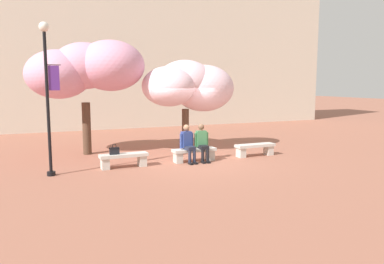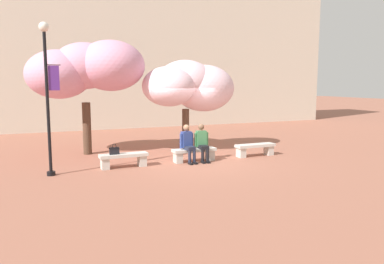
% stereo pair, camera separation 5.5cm
% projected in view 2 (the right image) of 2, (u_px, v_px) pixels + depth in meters
% --- Properties ---
extents(ground_plane, '(100.00, 100.00, 0.00)m').
position_uv_depth(ground_plane, '(194.00, 161.00, 12.94)').
color(ground_plane, '#9E604C').
extents(building_facade, '(28.00, 4.00, 9.75)m').
position_uv_depth(building_facade, '(119.00, 48.00, 23.41)').
color(building_facade, beige).
rests_on(building_facade, ground).
extents(stone_bench_west_end, '(1.55, 0.44, 0.45)m').
position_uv_depth(stone_bench_west_end, '(124.00, 158.00, 11.97)').
color(stone_bench_west_end, beige).
rests_on(stone_bench_west_end, ground).
extents(stone_bench_near_west, '(1.55, 0.44, 0.45)m').
position_uv_depth(stone_bench_near_west, '(194.00, 153.00, 12.90)').
color(stone_bench_near_west, beige).
rests_on(stone_bench_near_west, ground).
extents(stone_bench_center, '(1.55, 0.44, 0.45)m').
position_uv_depth(stone_bench_center, '(255.00, 148.00, 13.83)').
color(stone_bench_center, beige).
rests_on(stone_bench_center, ground).
extents(person_seated_left, '(0.51, 0.71, 1.29)m').
position_uv_depth(person_seated_left, '(188.00, 142.00, 12.70)').
color(person_seated_left, black).
rests_on(person_seated_left, ground).
extents(person_seated_right, '(0.51, 0.70, 1.29)m').
position_uv_depth(person_seated_right, '(202.00, 141.00, 12.90)').
color(person_seated_right, black).
rests_on(person_seated_right, ground).
extents(handbag, '(0.30, 0.15, 0.34)m').
position_uv_depth(handbag, '(114.00, 150.00, 11.82)').
color(handbag, black).
rests_on(handbag, stone_bench_west_end).
extents(cherry_tree_main, '(3.81, 2.41, 3.59)m').
position_uv_depth(cherry_tree_main, '(189.00, 86.00, 14.71)').
color(cherry_tree_main, '#513828').
rests_on(cherry_tree_main, ground).
extents(cherry_tree_secondary, '(4.26, 3.13, 4.27)m').
position_uv_depth(cherry_tree_secondary, '(86.00, 69.00, 13.80)').
color(cherry_tree_secondary, '#513828').
rests_on(cherry_tree_secondary, ground).
extents(lamp_post_with_banner, '(0.54, 0.28, 4.39)m').
position_uv_depth(lamp_post_with_banner, '(47.00, 86.00, 10.63)').
color(lamp_post_with_banner, black).
rests_on(lamp_post_with_banner, ground).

